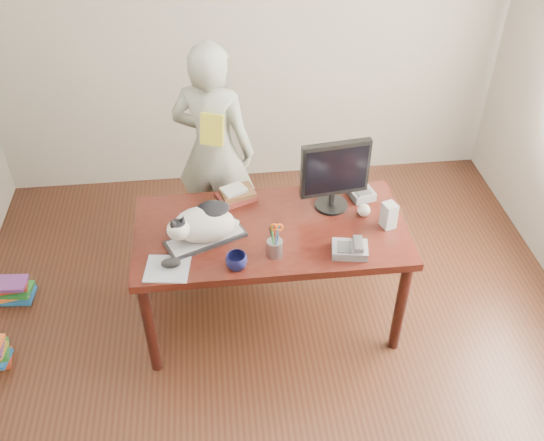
% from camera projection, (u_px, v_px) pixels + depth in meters
% --- Properties ---
extents(room, '(4.50, 4.50, 4.50)m').
position_uv_depth(room, '(286.00, 211.00, 2.71)').
color(room, black).
rests_on(room, ground).
extents(desk, '(1.60, 0.80, 0.75)m').
position_uv_depth(desk, '(270.00, 239.00, 3.71)').
color(desk, black).
rests_on(desk, ground).
extents(keyboard, '(0.49, 0.34, 0.03)m').
position_uv_depth(keyboard, '(206.00, 239.00, 3.46)').
color(keyboard, black).
rests_on(keyboard, desk).
extents(cat, '(0.42, 0.34, 0.25)m').
position_uv_depth(cat, '(202.00, 224.00, 3.38)').
color(cat, white).
rests_on(cat, keyboard).
extents(monitor, '(0.41, 0.22, 0.46)m').
position_uv_depth(monitor, '(335.00, 173.00, 3.54)').
color(monitor, black).
rests_on(monitor, desk).
extents(pen_cup, '(0.10, 0.10, 0.23)m').
position_uv_depth(pen_cup, '(275.00, 246.00, 3.34)').
color(pen_cup, '#96969B').
rests_on(pen_cup, desk).
extents(mousepad, '(0.26, 0.25, 0.01)m').
position_uv_depth(mousepad, '(167.00, 269.00, 3.29)').
color(mousepad, '#9EA3A9').
rests_on(mousepad, desk).
extents(mouse, '(0.12, 0.08, 0.04)m').
position_uv_depth(mouse, '(171.00, 263.00, 3.29)').
color(mouse, black).
rests_on(mouse, mousepad).
extents(coffee_mug, '(0.16, 0.16, 0.09)m').
position_uv_depth(coffee_mug, '(236.00, 262.00, 3.27)').
color(coffee_mug, black).
rests_on(coffee_mug, desk).
extents(phone, '(0.22, 0.18, 0.09)m').
position_uv_depth(phone, '(351.00, 249.00, 3.37)').
color(phone, slate).
rests_on(phone, desk).
extents(speaker, '(0.09, 0.10, 0.16)m').
position_uv_depth(speaker, '(389.00, 215.00, 3.52)').
color(speaker, '#ADADAF').
rests_on(speaker, desk).
extents(baseball, '(0.08, 0.08, 0.08)m').
position_uv_depth(baseball, '(364.00, 210.00, 3.63)').
color(baseball, white).
rests_on(baseball, desk).
extents(book_stack, '(0.27, 0.23, 0.08)m').
position_uv_depth(book_stack, '(236.00, 194.00, 3.75)').
color(book_stack, '#501915').
rests_on(book_stack, desk).
extents(calculator, '(0.18, 0.21, 0.06)m').
position_uv_depth(calculator, '(360.00, 192.00, 3.79)').
color(calculator, slate).
rests_on(calculator, desk).
extents(person, '(0.67, 0.55, 1.57)m').
position_uv_depth(person, '(214.00, 151.00, 4.14)').
color(person, beige).
rests_on(person, ground).
extents(held_book, '(0.17, 0.13, 0.21)m').
position_uv_depth(held_book, '(212.00, 130.00, 3.84)').
color(held_book, yellow).
rests_on(held_book, person).
extents(book_pile_b, '(0.26, 0.20, 0.15)m').
position_uv_depth(book_pile_b, '(14.00, 290.00, 4.11)').
color(book_pile_b, '#1A5A9E').
rests_on(book_pile_b, ground).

